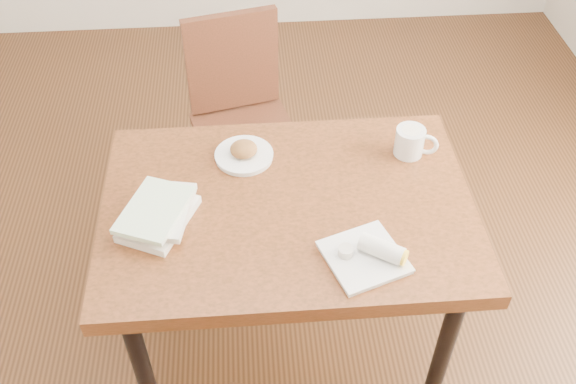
{
  "coord_description": "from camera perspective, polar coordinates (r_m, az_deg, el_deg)",
  "views": [
    {
      "loc": [
        -0.11,
        -1.48,
        2.24
      ],
      "look_at": [
        0.0,
        0.0,
        0.8
      ],
      "focal_mm": 40.0,
      "sensor_mm": 36.0,
      "label": 1
    }
  ],
  "objects": [
    {
      "name": "plate_scone",
      "position": [
        2.26,
        -3.94,
        3.47
      ],
      "size": [
        0.21,
        0.21,
        0.07
      ],
      "color": "white",
      "rests_on": "table"
    },
    {
      "name": "chair_far",
      "position": [
        2.82,
        -4.21,
        7.25
      ],
      "size": [
        0.51,
        0.51,
        0.95
      ],
      "color": "#4E2216",
      "rests_on": "ground"
    },
    {
      "name": "ground",
      "position": [
        2.69,
        -0.0,
        -12.39
      ],
      "size": [
        4.0,
        5.0,
        0.01
      ],
      "primitive_type": "cube",
      "color": "#472814",
      "rests_on": "ground"
    },
    {
      "name": "coffee_mug",
      "position": [
        2.29,
        10.88,
        4.45
      ],
      "size": [
        0.15,
        0.1,
        0.1
      ],
      "color": "white",
      "rests_on": "table"
    },
    {
      "name": "plate_burrito",
      "position": [
        1.94,
        7.27,
        -5.53
      ],
      "size": [
        0.28,
        0.28,
        0.07
      ],
      "color": "white",
      "rests_on": "table"
    },
    {
      "name": "book_stack",
      "position": [
        2.06,
        -11.42,
        -1.9
      ],
      "size": [
        0.27,
        0.31,
        0.07
      ],
      "color": "white",
      "rests_on": "table"
    },
    {
      "name": "table",
      "position": [
        2.16,
        -0.0,
        -2.5
      ],
      "size": [
        1.22,
        0.85,
        0.75
      ],
      "color": "brown",
      "rests_on": "ground"
    }
  ]
}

